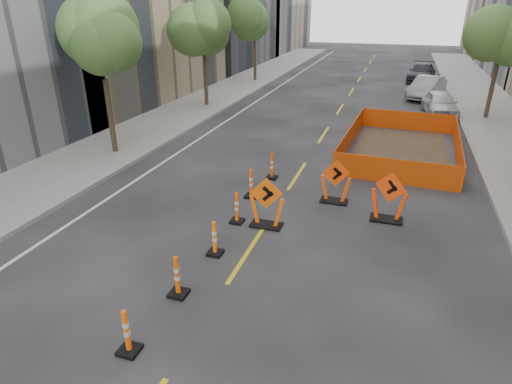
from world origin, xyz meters
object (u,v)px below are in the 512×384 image
(chevron_sign_left, at_px, (267,202))
(channelizer_5, at_px, (215,238))
(channelizer_6, at_px, (237,207))
(parked_car_near, at_px, (440,103))
(parked_car_mid, at_px, (427,88))
(parked_car_far, at_px, (422,73))
(chevron_sign_center, at_px, (335,181))
(chevron_sign_right, at_px, (389,197))
(channelizer_8, at_px, (272,166))
(channelizer_3, at_px, (127,331))
(channelizer_4, at_px, (177,276))
(channelizer_7, at_px, (251,183))

(chevron_sign_left, bearing_deg, channelizer_5, -127.61)
(channelizer_6, distance_m, parked_car_near, 18.06)
(parked_car_mid, bearing_deg, channelizer_6, -87.14)
(parked_car_mid, distance_m, parked_car_far, 7.26)
(chevron_sign_center, height_order, chevron_sign_right, chevron_sign_right)
(channelizer_8, relative_size, chevron_sign_right, 0.63)
(channelizer_3, height_order, chevron_sign_right, chevron_sign_right)
(channelizer_3, distance_m, channelizer_8, 9.54)
(channelizer_3, height_order, channelizer_8, channelizer_8)
(chevron_sign_right, xyz_separation_m, parked_car_near, (2.35, 15.15, -0.12))
(channelizer_4, distance_m, parked_car_near, 21.65)
(parked_car_near, bearing_deg, channelizer_8, -125.36)
(channelizer_4, xyz_separation_m, parked_car_near, (6.81, 20.56, 0.17))
(channelizer_6, distance_m, parked_car_far, 29.55)
(chevron_sign_left, bearing_deg, parked_car_near, 57.08)
(channelizer_5, bearing_deg, chevron_sign_right, 38.83)
(channelizer_3, relative_size, channelizer_7, 0.97)
(channelizer_7, xyz_separation_m, channelizer_8, (0.20, 1.91, -0.01))
(chevron_sign_left, distance_m, chevron_sign_center, 2.93)
(chevron_sign_right, bearing_deg, channelizer_6, -136.44)
(chevron_sign_center, height_order, parked_car_near, chevron_sign_center)
(chevron_sign_left, distance_m, chevron_sign_right, 3.80)
(channelizer_7, height_order, channelizer_8, channelizer_7)
(channelizer_8, bearing_deg, channelizer_4, -90.40)
(channelizer_5, xyz_separation_m, chevron_sign_left, (0.87, 1.95, 0.30))
(channelizer_4, relative_size, parked_car_near, 0.26)
(parked_car_mid, bearing_deg, parked_car_far, 109.99)
(channelizer_5, distance_m, channelizer_8, 5.73)
(channelizer_3, xyz_separation_m, parked_car_near, (6.89, 22.46, 0.19))
(channelizer_5, xyz_separation_m, parked_car_far, (5.91, 30.84, 0.23))
(channelizer_6, xyz_separation_m, chevron_sign_center, (2.65, 2.43, 0.26))
(chevron_sign_right, height_order, parked_car_mid, chevron_sign_right)
(parked_car_near, bearing_deg, channelizer_3, -114.80)
(parked_car_near, bearing_deg, channelizer_7, -122.88)
(channelizer_4, height_order, channelizer_5, channelizer_4)
(channelizer_4, distance_m, parked_car_far, 33.30)
(channelizer_3, relative_size, parked_car_near, 0.25)
(parked_car_far, bearing_deg, channelizer_7, -97.29)
(chevron_sign_center, bearing_deg, parked_car_far, 65.00)
(channelizer_4, relative_size, parked_car_mid, 0.23)
(channelizer_5, height_order, chevron_sign_center, chevron_sign_center)
(channelizer_6, distance_m, chevron_sign_right, 4.71)
(chevron_sign_center, bearing_deg, parked_car_mid, 61.87)
(channelizer_7, height_order, chevron_sign_right, chevron_sign_right)
(channelizer_7, distance_m, chevron_sign_center, 2.89)
(channelizer_4, xyz_separation_m, parked_car_far, (6.03, 32.75, 0.21))
(channelizer_3, height_order, parked_car_far, parked_car_far)
(channelizer_7, relative_size, parked_car_near, 0.26)
(chevron_sign_left, relative_size, parked_car_mid, 0.35)
(channelizer_5, bearing_deg, parked_car_mid, 75.55)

